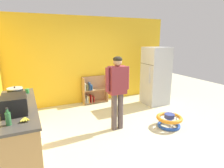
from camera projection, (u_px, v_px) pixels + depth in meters
ground_plane at (128, 130)px, 4.36m from camera, size 12.00×12.00×0.00m
back_wall at (93, 60)px, 6.10m from camera, size 5.20×0.06×2.70m
kitchen_counter at (20, 128)px, 3.46m from camera, size 0.65×2.26×0.90m
refrigerator at (156, 76)px, 5.94m from camera, size 0.73×0.68×1.78m
bookshelf at (93, 91)px, 6.13m from camera, size 0.80×0.28×0.85m
standing_person at (117, 87)px, 4.19m from camera, size 0.57×0.22×1.67m
baby_walker at (169, 120)px, 4.48m from camera, size 0.60×0.60×0.32m
microwave at (14, 104)px, 2.97m from camera, size 0.37×0.48×0.28m
crock_pot at (15, 94)px, 3.64m from camera, size 0.28×0.28×0.25m
banana_bunch at (25, 119)px, 2.69m from camera, size 0.15×0.16×0.04m
green_glass_bottle at (8, 118)px, 2.55m from camera, size 0.07×0.07×0.25m
green_cup at (27, 91)px, 4.05m from camera, size 0.08×0.08×0.09m
white_cup at (5, 96)px, 3.72m from camera, size 0.08×0.08×0.09m
orange_cup at (3, 102)px, 3.36m from camera, size 0.08×0.08×0.09m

